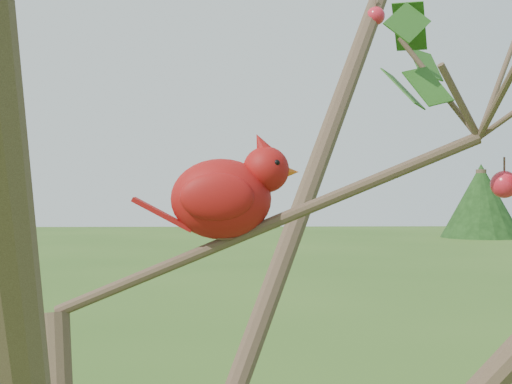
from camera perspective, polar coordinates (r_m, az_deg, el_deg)
crabapple_tree at (r=0.93m, az=-12.94°, el=-0.15°), size 2.35×2.05×2.95m
cardinal at (r=1.02m, az=-2.36°, el=-0.21°), size 0.24×0.12×0.17m
distant_trees at (r=26.95m, az=-1.87°, el=-1.25°), size 42.22×11.66×3.28m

